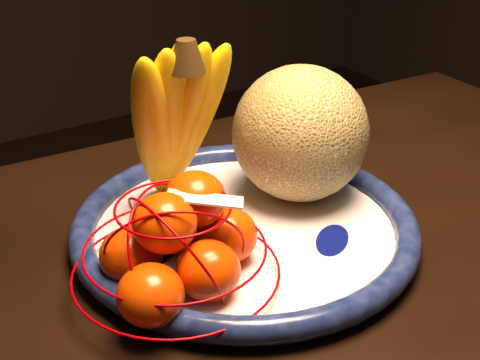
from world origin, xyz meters
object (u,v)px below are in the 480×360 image
mandarin_bag (179,245)px  banana_bunch (173,117)px  fruit_bowl (245,227)px  cantaloupe (300,133)px

mandarin_bag → banana_bunch: bearing=63.2°
fruit_bowl → cantaloupe: 0.13m
banana_bunch → mandarin_bag: bearing=-114.5°
cantaloupe → banana_bunch: banana_bunch is taller
fruit_bowl → banana_bunch: (-0.04, 0.08, 0.11)m
fruit_bowl → mandarin_bag: mandarin_bag is taller
banana_bunch → cantaloupe: bearing=-19.1°
fruit_bowl → banana_bunch: size_ratio=1.70×
cantaloupe → banana_bunch: 0.15m
banana_bunch → mandarin_bag: size_ratio=0.91×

